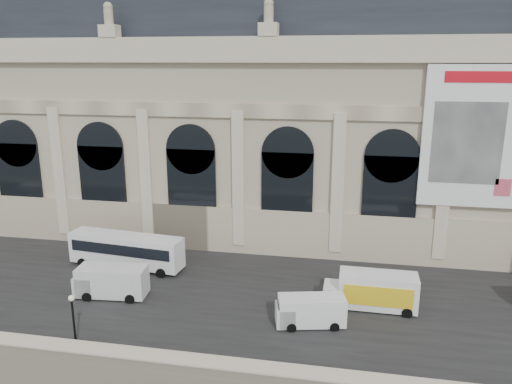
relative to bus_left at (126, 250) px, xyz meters
The scene contains 9 objects.
quay 21.57m from the bus_left, 64.55° to the left, with size 160.00×70.00×6.00m, color gray.
street 9.44m from the bus_left, 12.72° to the right, with size 160.00×24.00×0.06m, color #2D2D2D.
parapet 17.93m from the bus_left, 59.69° to the right, with size 160.00×1.40×1.21m.
museum 19.20m from the bus_left, 78.39° to the left, with size 69.00×18.70×29.10m.
bus_left is the anchor object (origin of this frame).
van_b 6.16m from the bus_left, 79.62° to the right, with size 6.27×2.94×2.71m.
van_c 19.97m from the bus_left, 22.86° to the right, with size 5.61×3.11×2.36m.
box_truck 23.72m from the bus_left, ahead, with size 7.56×2.79×3.03m.
lamp_right 14.20m from the bus_left, 79.68° to the right, with size 0.42×0.42×4.13m.
Camera 1 is at (11.89, -26.44, 25.88)m, focal length 35.00 mm.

